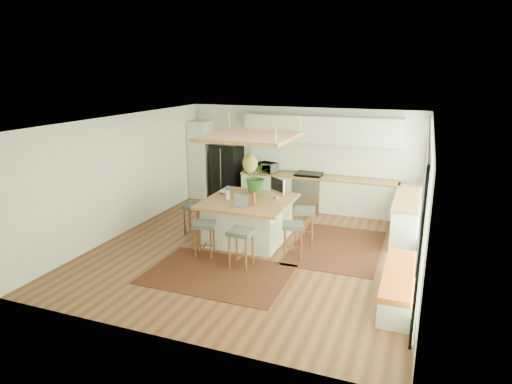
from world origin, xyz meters
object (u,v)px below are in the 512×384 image
at_px(stool_near_right, 241,250).
at_px(laptop, 238,201).
at_px(island, 248,220).
at_px(microwave, 268,166).
at_px(stool_right_front, 293,240).
at_px(island_plant, 257,180).
at_px(stool_right_back, 304,227).
at_px(stool_near_left, 205,239).
at_px(fridge, 227,168).
at_px(stool_left_side, 194,218).
at_px(monitor, 277,187).

relative_size(stool_near_right, laptop, 2.02).
height_order(island, microwave, microwave).
bearing_deg(island, laptop, -92.27).
distance_m(stool_right_front, island_plant, 1.92).
relative_size(stool_right_back, island_plant, 1.04).
bearing_deg(island_plant, stool_near_left, -104.46).
height_order(fridge, stool_left_side, fridge).
distance_m(island, stool_right_back, 1.23).
height_order(stool_near_right, laptop, laptop).
xyz_separation_m(fridge, island_plant, (1.74, -2.15, 0.29)).
distance_m(laptop, monitor, 1.02).
relative_size(fridge, stool_near_left, 2.31).
bearing_deg(microwave, laptop, -63.88).
bearing_deg(fridge, stool_right_front, -42.40).
relative_size(island, stool_right_back, 2.41).
distance_m(stool_near_right, stool_left_side, 2.18).
distance_m(stool_near_left, stool_left_side, 1.37).
bearing_deg(island, stool_right_front, -25.18).
distance_m(fridge, monitor, 3.41).
bearing_deg(stool_right_front, monitor, 125.33).
distance_m(stool_near_left, laptop, 1.05).
bearing_deg(stool_right_back, fridge, 140.13).
bearing_deg(monitor, stool_right_front, -15.83).
distance_m(laptop, microwave, 3.27).
xyz_separation_m(fridge, laptop, (1.77, -3.30, 0.12)).
height_order(fridge, island, fridge).
bearing_deg(microwave, monitor, -48.57).
xyz_separation_m(laptop, microwave, (-0.48, 3.24, 0.04)).
relative_size(stool_near_left, island_plant, 0.96).
distance_m(fridge, stool_near_left, 4.16).
distance_m(fridge, island, 3.35).
bearing_deg(stool_right_back, stool_near_right, -115.61).
height_order(stool_near_right, stool_right_front, stool_near_right).
xyz_separation_m(fridge, island, (1.79, -2.79, -0.46)).
bearing_deg(island_plant, stool_left_side, -151.96).
bearing_deg(island, fridge, 122.63).
bearing_deg(fridge, stool_right_back, -33.86).
height_order(fridge, stool_right_back, fridge).
distance_m(stool_right_back, monitor, 1.05).
height_order(microwave, island_plant, island_plant).
bearing_deg(stool_near_left, island_plant, 75.54).
xyz_separation_m(fridge, stool_left_side, (0.44, -2.84, -0.57)).
bearing_deg(laptop, stool_right_back, 39.26).
bearing_deg(stool_left_side, stool_right_back, 7.89).
height_order(stool_near_right, microwave, microwave).
xyz_separation_m(stool_near_right, stool_left_side, (-1.74, 1.31, 0.00)).
height_order(stool_left_side, microwave, microwave).
relative_size(island, laptop, 4.97).
height_order(stool_right_front, monitor, monitor).
bearing_deg(monitor, stool_left_side, -130.06).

